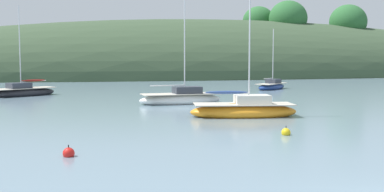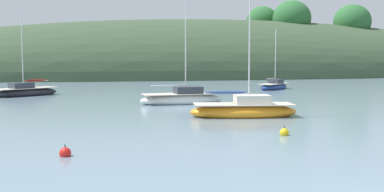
% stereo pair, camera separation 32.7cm
% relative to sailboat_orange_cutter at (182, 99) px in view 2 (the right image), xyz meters
% --- Properties ---
extents(far_shoreline_hill, '(150.00, 36.00, 26.56)m').
position_rel_sailboat_orange_cutter_xyz_m(far_shoreline_hill, '(24.04, 52.67, -0.31)').
color(far_shoreline_hill, '#384C33').
rests_on(far_shoreline_hill, ground).
extents(sailboat_orange_cutter, '(6.84, 2.52, 9.35)m').
position_rel_sailboat_orange_cutter_xyz_m(sailboat_orange_cutter, '(0.00, 0.00, 0.00)').
color(sailboat_orange_cutter, white).
rests_on(sailboat_orange_cutter, ground).
extents(sailboat_red_portside, '(7.06, 3.61, 9.32)m').
position_rel_sailboat_orange_cutter_xyz_m(sailboat_red_portside, '(1.75, -8.95, 0.00)').
color(sailboat_red_portside, orange).
rests_on(sailboat_red_portside, ground).
extents(sailboat_cream_ketch, '(6.53, 5.20, 8.86)m').
position_rel_sailboat_orange_cutter_xyz_m(sailboat_cream_ketch, '(-12.76, 11.48, -0.01)').
color(sailboat_cream_ketch, '#232328').
rests_on(sailboat_cream_ketch, ground).
extents(sailboat_white_near, '(5.63, 5.11, 7.26)m').
position_rel_sailboat_orange_cutter_xyz_m(sailboat_white_near, '(14.58, 13.64, -0.05)').
color(sailboat_white_near, navy).
rests_on(sailboat_white_near, ground).
extents(mooring_buoy_inner, '(0.44, 0.44, 0.54)m').
position_rel_sailboat_orange_cutter_xyz_m(mooring_buoy_inner, '(1.01, -15.93, -0.29)').
color(mooring_buoy_inner, yellow).
rests_on(mooring_buoy_inner, ground).
extents(mooring_buoy_channel, '(0.44, 0.44, 0.54)m').
position_rel_sailboat_orange_cutter_xyz_m(mooring_buoy_channel, '(-9.06, -18.02, -0.29)').
color(mooring_buoy_channel, red).
rests_on(mooring_buoy_channel, ground).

